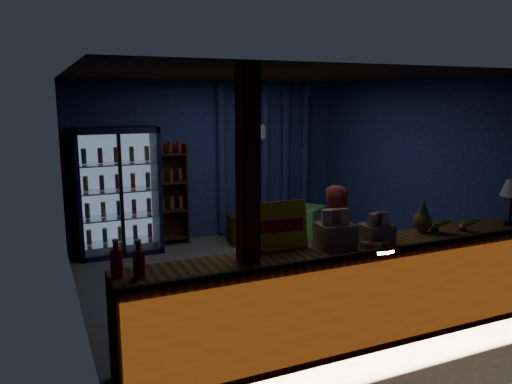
# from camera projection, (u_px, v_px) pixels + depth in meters

# --- Properties ---
(ground) EXTENTS (4.60, 4.60, 0.00)m
(ground) POSITION_uv_depth(u_px,v_px,m) (265.00, 277.00, 6.55)
(ground) COLOR #515154
(ground) RESTS_ON ground
(room_walls) EXTENTS (4.60, 4.60, 4.60)m
(room_walls) POSITION_uv_depth(u_px,v_px,m) (265.00, 159.00, 6.26)
(room_walls) COLOR navy
(room_walls) RESTS_ON ground
(counter) EXTENTS (4.40, 0.57, 0.99)m
(counter) POSITION_uv_depth(u_px,v_px,m) (350.00, 295.00, 4.75)
(counter) COLOR brown
(counter) RESTS_ON ground
(support_post) EXTENTS (0.16, 0.16, 2.60)m
(support_post) POSITION_uv_depth(u_px,v_px,m) (248.00, 222.00, 4.19)
(support_post) COLOR maroon
(support_post) RESTS_ON ground
(beverage_cooler) EXTENTS (1.20, 0.62, 1.90)m
(beverage_cooler) POSITION_uv_depth(u_px,v_px,m) (117.00, 192.00, 7.48)
(beverage_cooler) COLOR black
(beverage_cooler) RESTS_ON ground
(bottle_shelf) EXTENTS (0.50, 0.28, 1.60)m
(bottle_shelf) POSITION_uv_depth(u_px,v_px,m) (171.00, 195.00, 7.97)
(bottle_shelf) COLOR #362511
(bottle_shelf) RESTS_ON ground
(curtain_folds) EXTENTS (1.74, 0.14, 2.50)m
(curtain_folds) POSITION_uv_depth(u_px,v_px,m) (265.00, 158.00, 8.63)
(curtain_folds) COLOR navy
(curtain_folds) RESTS_ON room_walls
(framed_picture) EXTENTS (0.36, 0.04, 0.28)m
(framed_picture) POSITION_uv_depth(u_px,v_px,m) (258.00, 132.00, 8.45)
(framed_picture) COLOR gold
(framed_picture) RESTS_ON room_walls
(shopkeeper) EXTENTS (0.60, 0.49, 1.43)m
(shopkeeper) POSITION_uv_depth(u_px,v_px,m) (339.00, 252.00, 5.28)
(shopkeeper) COLOR maroon
(shopkeeper) RESTS_ON ground
(green_chair) EXTENTS (0.85, 0.86, 0.57)m
(green_chair) POSITION_uv_depth(u_px,v_px,m) (303.00, 222.00, 8.32)
(green_chair) COLOR #61C364
(green_chair) RESTS_ON ground
(side_table) EXTENTS (0.55, 0.41, 0.57)m
(side_table) POSITION_uv_depth(u_px,v_px,m) (245.00, 229.00, 8.04)
(side_table) COLOR #362511
(side_table) RESTS_ON ground
(yellow_sign) EXTENTS (0.57, 0.15, 0.45)m
(yellow_sign) POSITION_uv_depth(u_px,v_px,m) (278.00, 226.00, 4.56)
(yellow_sign) COLOR yellow
(yellow_sign) RESTS_ON counter
(soda_bottles) EXTENTS (0.25, 0.17, 0.31)m
(soda_bottles) POSITION_uv_depth(u_px,v_px,m) (128.00, 262.00, 3.86)
(soda_bottles) COLOR #B60C12
(soda_bottles) RESTS_ON counter
(snack_box_left) EXTENTS (0.37, 0.32, 0.36)m
(snack_box_left) POSITION_uv_depth(u_px,v_px,m) (335.00, 233.00, 4.66)
(snack_box_left) COLOR #966C49
(snack_box_left) RESTS_ON counter
(snack_box_centre) EXTENTS (0.29, 0.24, 0.31)m
(snack_box_centre) POSITION_uv_depth(u_px,v_px,m) (376.00, 233.00, 4.76)
(snack_box_centre) COLOR #966C49
(snack_box_centre) RESTS_ON counter
(pastry_tray) EXTENTS (0.43, 0.43, 0.07)m
(pastry_tray) POSITION_uv_depth(u_px,v_px,m) (373.00, 245.00, 4.64)
(pastry_tray) COLOR silver
(pastry_tray) RESTS_ON counter
(banana_bunches) EXTENTS (0.54, 0.31, 0.18)m
(banana_bunches) POSITION_uv_depth(u_px,v_px,m) (452.00, 224.00, 5.17)
(banana_bunches) COLOR yellow
(banana_bunches) RESTS_ON counter
(pineapple) EXTENTS (0.20, 0.20, 0.34)m
(pineapple) POSITION_uv_depth(u_px,v_px,m) (422.00, 219.00, 5.16)
(pineapple) COLOR #8E5C19
(pineapple) RESTS_ON counter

